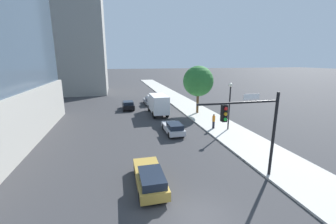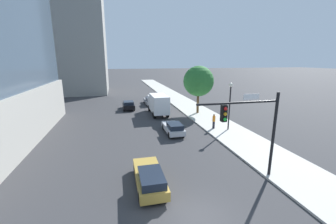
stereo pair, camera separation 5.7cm
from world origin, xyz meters
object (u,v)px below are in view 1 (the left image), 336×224
traffic_light_pole (252,121)px  car_silver (173,128)px  pedestrian_orange_shirt (214,121)px  car_black (128,105)px  street_tree (198,81)px  construction_building (74,18)px  street_lamp (230,99)px  car_gold (150,178)px  car_gray (150,101)px  box_truck (158,103)px

traffic_light_pole → car_silver: traffic_light_pole is taller
pedestrian_orange_shirt → car_black: bearing=124.7°
street_tree → construction_building: bearing=126.5°
street_lamp → car_gold: street_lamp is taller
street_tree → car_gold: bearing=-119.4°
street_lamp → car_gray: street_lamp is taller
construction_building → pedestrian_orange_shirt: construction_building is taller
box_truck → street_tree: bearing=-8.0°
construction_building → pedestrian_orange_shirt: size_ratio=24.27×
car_gray → box_truck: (0.00, -8.07, 1.04)m
street_tree → car_silver: size_ratio=1.64×
car_black → car_silver: (4.16, -13.68, -0.03)m
car_gold → car_gray: car_gray is taller
street_tree → box_truck: (-5.99, 0.84, -3.24)m
construction_building → car_gray: 29.34m
car_black → box_truck: size_ratio=0.61×
street_lamp → car_black: (-10.70, 14.03, -3.01)m
construction_building → car_gold: size_ratio=8.85×
construction_building → pedestrian_orange_shirt: bearing=-61.1°
pedestrian_orange_shirt → car_gray: bearing=106.8°
street_tree → pedestrian_orange_shirt: size_ratio=4.10×
car_silver → pedestrian_orange_shirt: pedestrian_orange_shirt is taller
traffic_light_pole → car_black: bearing=105.4°
construction_building → street_tree: 36.91m
street_tree → car_black: street_tree is taller
car_gold → street_tree: bearing=60.6°
construction_building → traffic_light_pole: bearing=-69.8°
traffic_light_pole → car_gray: (-2.50, 27.52, -3.50)m
car_silver → car_gold: car_gold is taller
car_black → car_gray: (4.16, 3.43, -0.02)m
construction_building → box_truck: 34.60m
street_tree → traffic_light_pole: bearing=-100.6°
street_tree → car_black: size_ratio=1.75×
traffic_light_pole → car_gray: bearing=95.2°
car_silver → street_lamp: bearing=-3.0°
street_lamp → car_black: bearing=127.3°
car_gray → construction_building: bearing=127.7°
car_gray → pedestrian_orange_shirt: pedestrian_orange_shirt is taller
car_gray → box_truck: box_truck is taller
street_lamp → car_gray: 18.88m
street_lamp → traffic_light_pole: bearing=-111.9°
car_gray → car_black: bearing=-140.5°
traffic_light_pole → pedestrian_orange_shirt: traffic_light_pole is taller
construction_building → car_silver: (14.64, -36.05, -16.96)m
car_silver → pedestrian_orange_shirt: 5.08m
street_lamp → car_gold: (-10.70, -9.50, -3.02)m
construction_building → box_truck: bearing=-61.5°
car_black → pedestrian_orange_shirt: size_ratio=2.35×
car_silver → traffic_light_pole: bearing=-76.5°
car_black → car_gold: car_black is taller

